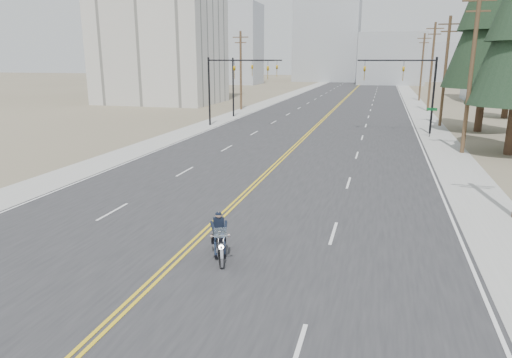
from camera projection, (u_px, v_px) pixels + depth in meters
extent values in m
plane|color=#776D56|center=(176.00, 261.00, 15.78)|extent=(400.00, 400.00, 0.00)
cube|color=#303033|center=(345.00, 99.00, 81.06)|extent=(20.00, 200.00, 0.01)
cube|color=#A5A5A0|center=(282.00, 98.00, 84.02)|extent=(3.00, 200.00, 0.01)
cube|color=#A5A5A0|center=(413.00, 100.00, 78.11)|extent=(3.00, 200.00, 0.01)
cylinder|color=black|center=(209.00, 92.00, 47.56)|extent=(0.20, 0.20, 7.00)
cylinder|color=black|center=(241.00, 60.00, 45.86)|extent=(7.00, 0.14, 0.14)
imported|color=#BF8C0C|center=(234.00, 67.00, 46.20)|extent=(0.21, 0.26, 1.30)
imported|color=#BF8C0C|center=(268.00, 67.00, 45.30)|extent=(0.21, 0.26, 1.30)
cylinder|color=black|center=(433.00, 96.00, 41.91)|extent=(0.20, 0.20, 7.00)
cylinder|color=black|center=(396.00, 60.00, 42.00)|extent=(7.00, 0.14, 0.14)
imported|color=#BF8C0C|center=(404.00, 68.00, 41.98)|extent=(0.21, 0.26, 1.30)
imported|color=#BF8C0C|center=(365.00, 67.00, 42.88)|extent=(0.21, 0.26, 1.30)
cylinder|color=black|center=(233.00, 88.00, 55.03)|extent=(0.20, 0.20, 7.00)
cylinder|color=black|center=(257.00, 60.00, 53.45)|extent=(6.00, 0.14, 0.14)
imported|color=#BF8C0C|center=(252.00, 66.00, 53.76)|extent=(0.21, 0.26, 1.30)
imported|color=#BF8C0C|center=(277.00, 66.00, 52.99)|extent=(0.21, 0.26, 1.30)
cylinder|color=black|center=(431.00, 123.00, 40.65)|extent=(0.06, 0.06, 2.60)
cube|color=#0C5926|center=(432.00, 109.00, 40.35)|extent=(0.90, 0.03, 0.25)
cylinder|color=brown|center=(471.00, 74.00, 32.56)|extent=(0.30, 0.30, 11.50)
cube|color=brown|center=(479.00, 0.00, 31.31)|extent=(2.20, 0.12, 0.12)
cube|color=brown|center=(478.00, 11.00, 31.49)|extent=(1.60, 0.12, 0.12)
cylinder|color=brown|center=(445.00, 72.00, 46.61)|extent=(0.30, 0.30, 11.00)
cube|color=brown|center=(450.00, 24.00, 45.42)|extent=(2.20, 0.12, 0.12)
cube|color=brown|center=(449.00, 31.00, 45.60)|extent=(1.60, 0.12, 0.12)
cylinder|color=brown|center=(431.00, 68.00, 60.54)|extent=(0.30, 0.30, 11.50)
cube|color=brown|center=(435.00, 28.00, 59.29)|extent=(2.20, 0.12, 0.12)
cube|color=brown|center=(435.00, 34.00, 59.47)|extent=(1.60, 0.12, 0.12)
cylinder|color=brown|center=(422.00, 68.00, 76.46)|extent=(0.30, 0.30, 11.00)
cube|color=brown|center=(424.00, 38.00, 75.27)|extent=(2.20, 0.12, 0.12)
cube|color=brown|center=(424.00, 43.00, 75.45)|extent=(1.60, 0.12, 0.12)
cylinder|color=brown|center=(241.00, 71.00, 62.43)|extent=(0.30, 0.30, 10.50)
cube|color=brown|center=(241.00, 37.00, 61.30)|extent=(2.20, 0.12, 0.12)
cube|color=brown|center=(241.00, 43.00, 61.48)|extent=(1.60, 0.12, 0.12)
cube|color=silver|center=(158.00, 5.00, 70.48)|extent=(18.00, 14.00, 30.00)
cube|color=#B7BCC6|center=(235.00, 44.00, 129.25)|extent=(14.00, 12.00, 22.00)
cube|color=#ADB2B7|center=(391.00, 59.00, 128.54)|extent=(18.00, 14.00, 14.00)
cube|color=#ADB2B7|center=(327.00, 40.00, 146.15)|extent=(20.00, 15.00, 26.00)
cube|color=#B7BCC6|center=(444.00, 62.00, 147.74)|extent=(14.00, 14.00, 12.00)
cube|color=#ADB2B7|center=(205.00, 56.00, 147.86)|extent=(12.00, 12.00, 16.00)
cylinder|color=#382619|center=(512.00, 130.00, 33.03)|extent=(0.70, 0.70, 3.59)
cylinder|color=#382619|center=(480.00, 110.00, 43.66)|extent=(0.74, 0.74, 4.21)
cone|color=black|center=(491.00, 17.00, 41.53)|extent=(7.57, 7.57, 12.62)
cylinder|color=#382619|center=(505.00, 107.00, 54.13)|extent=(0.60, 0.60, 2.59)
cone|color=#19321D|center=(512.00, 62.00, 52.82)|extent=(4.83, 4.83, 7.77)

